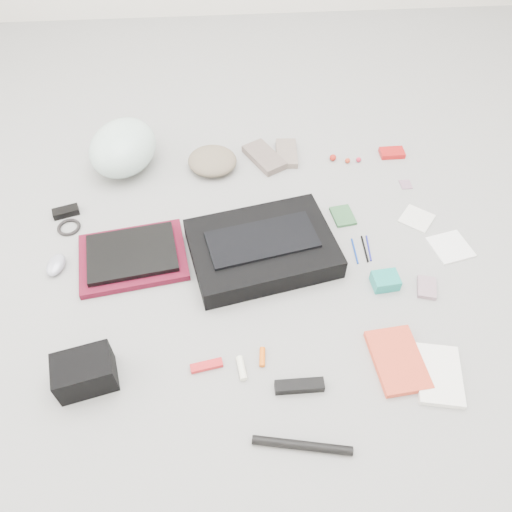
{
  "coord_description": "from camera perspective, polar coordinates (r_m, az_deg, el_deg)",
  "views": [
    {
      "loc": [
        -0.08,
        -1.14,
        1.43
      ],
      "look_at": [
        0.0,
        0.0,
        0.05
      ],
      "focal_mm": 35.0,
      "sensor_mm": 36.0,
      "label": 1
    }
  ],
  "objects": [
    {
      "name": "ground_plane",
      "position": [
        1.83,
        0.0,
        -1.0
      ],
      "size": [
        4.0,
        4.0,
        0.0
      ],
      "primitive_type": "plane",
      "color": "gray"
    },
    {
      "name": "messenger_bag",
      "position": [
        1.82,
        0.71,
        0.89
      ],
      "size": [
        0.58,
        0.46,
        0.09
      ],
      "primitive_type": "cube",
      "rotation": [
        0.0,
        0.0,
        0.21
      ],
      "color": "black",
      "rests_on": "ground_plane"
    },
    {
      "name": "bag_flap",
      "position": [
        1.79,
        0.73,
        1.89
      ],
      "size": [
        0.42,
        0.25,
        0.01
      ],
      "primitive_type": "cube",
      "rotation": [
        0.0,
        0.0,
        0.21
      ],
      "color": "black",
      "rests_on": "messenger_bag"
    },
    {
      "name": "laptop_sleeve",
      "position": [
        1.89,
        -13.87,
        -0.14
      ],
      "size": [
        0.42,
        0.34,
        0.03
      ],
      "primitive_type": "cube",
      "rotation": [
        0.0,
        0.0,
        0.16
      ],
      "color": "#5B0D20",
      "rests_on": "ground_plane"
    },
    {
      "name": "laptop",
      "position": [
        1.87,
        -14.01,
        0.33
      ],
      "size": [
        0.35,
        0.28,
        0.02
      ],
      "primitive_type": "cube",
      "rotation": [
        0.0,
        0.0,
        0.16
      ],
      "color": "black",
      "rests_on": "laptop_sleeve"
    },
    {
      "name": "bike_helmet",
      "position": [
        2.23,
        -14.96,
        11.89
      ],
      "size": [
        0.36,
        0.4,
        0.2
      ],
      "primitive_type": "ellipsoid",
      "rotation": [
        0.0,
        0.0,
        -0.34
      ],
      "color": "silver",
      "rests_on": "ground_plane"
    },
    {
      "name": "beanie",
      "position": [
        2.2,
        -5.01,
        10.79
      ],
      "size": [
        0.27,
        0.26,
        0.07
      ],
      "primitive_type": "ellipsoid",
      "rotation": [
        0.0,
        0.0,
        -0.36
      ],
      "color": "#766753",
      "rests_on": "ground_plane"
    },
    {
      "name": "mitten_left",
      "position": [
        2.24,
        0.95,
        11.22
      ],
      "size": [
        0.19,
        0.23,
        0.03
      ],
      "primitive_type": "cube",
      "rotation": [
        0.0,
        0.0,
        0.51
      ],
      "color": "#6E5F57",
      "rests_on": "ground_plane"
    },
    {
      "name": "mitten_right",
      "position": [
        2.27,
        3.51,
        11.63
      ],
      "size": [
        0.1,
        0.19,
        0.03
      ],
      "primitive_type": "cube",
      "rotation": [
        0.0,
        0.0,
        -0.06
      ],
      "color": "gray",
      "rests_on": "ground_plane"
    },
    {
      "name": "power_brick",
      "position": [
        2.13,
        -20.9,
        4.75
      ],
      "size": [
        0.11,
        0.07,
        0.03
      ],
      "primitive_type": "cube",
      "rotation": [
        0.0,
        0.0,
        0.29
      ],
      "color": "black",
      "rests_on": "ground_plane"
    },
    {
      "name": "cable_coil",
      "position": [
        2.08,
        -20.6,
        3.1
      ],
      "size": [
        0.11,
        0.11,
        0.01
      ],
      "primitive_type": "torus",
      "rotation": [
        0.0,
        0.0,
        0.34
      ],
      "color": "black",
      "rests_on": "ground_plane"
    },
    {
      "name": "mouse",
      "position": [
        1.94,
        -21.9,
        -0.94
      ],
      "size": [
        0.08,
        0.11,
        0.04
      ],
      "primitive_type": "ellipsoid",
      "rotation": [
        0.0,
        0.0,
        -0.19
      ],
      "color": "#9FA1B4",
      "rests_on": "ground_plane"
    },
    {
      "name": "camera_bag",
      "position": [
        1.62,
        -18.98,
        -12.47
      ],
      "size": [
        0.2,
        0.16,
        0.11
      ],
      "primitive_type": "cube",
      "rotation": [
        0.0,
        0.0,
        0.23
      ],
      "color": "black",
      "rests_on": "ground_plane"
    },
    {
      "name": "multitool",
      "position": [
        1.61,
        -5.67,
        -12.36
      ],
      "size": [
        0.11,
        0.05,
        0.02
      ],
      "primitive_type": "cube",
      "rotation": [
        0.0,
        0.0,
        0.18
      ],
      "color": "#B5171B",
      "rests_on": "ground_plane"
    },
    {
      "name": "toiletry_tube_white",
      "position": [
        1.59,
        -1.66,
        -12.69
      ],
      "size": [
        0.03,
        0.08,
        0.02
      ],
      "primitive_type": "cylinder",
      "rotation": [
        1.57,
        0.0,
        0.14
      ],
      "color": "white",
      "rests_on": "ground_plane"
    },
    {
      "name": "toiletry_tube_orange",
      "position": [
        1.61,
        0.72,
        -11.47
      ],
      "size": [
        0.02,
        0.07,
        0.02
      ],
      "primitive_type": "cylinder",
      "rotation": [
        1.57,
        0.0,
        -0.1
      ],
      "color": "orange",
      "rests_on": "ground_plane"
    },
    {
      "name": "u_lock",
      "position": [
        1.57,
        4.98,
        -14.58
      ],
      "size": [
        0.15,
        0.04,
        0.03
      ],
      "primitive_type": "cube",
      "rotation": [
        0.0,
        0.0,
        0.0
      ],
      "color": "black",
      "rests_on": "ground_plane"
    },
    {
      "name": "bike_pump",
      "position": [
        1.5,
        5.29,
        -20.75
      ],
      "size": [
        0.28,
        0.08,
        0.03
      ],
      "primitive_type": "cylinder",
      "rotation": [
        0.0,
        1.57,
        -0.19
      ],
      "color": "black",
      "rests_on": "ground_plane"
    },
    {
      "name": "book_red",
      "position": [
        1.66,
        15.87,
        -11.37
      ],
      "size": [
        0.17,
        0.24,
        0.02
      ],
      "primitive_type": "cube",
      "rotation": [
        0.0,
        0.0,
        0.1
      ],
      "color": "#EF492D",
      "rests_on": "ground_plane"
    },
    {
      "name": "book_white",
      "position": [
        1.68,
        20.17,
        -12.63
      ],
      "size": [
        0.17,
        0.22,
        0.02
      ],
      "primitive_type": "cube",
      "rotation": [
        0.0,
        0.0,
        -0.2
      ],
      "color": "white",
      "rests_on": "ground_plane"
    },
    {
      "name": "notepad",
      "position": [
        2.02,
        9.9,
        4.54
      ],
      "size": [
        0.1,
        0.12,
        0.01
      ],
      "primitive_type": "cube",
      "rotation": [
        0.0,
        0.0,
        0.15
      ],
      "color": "#2D5A34",
      "rests_on": "ground_plane"
    },
    {
      "name": "pen_blue",
      "position": [
        1.9,
        11.22,
        0.57
      ],
      "size": [
        0.01,
        0.12,
        0.01
      ],
      "primitive_type": "cylinder",
      "rotation": [
        1.57,
        0.0,
        -0.01
      ],
      "color": "navy",
      "rests_on": "ground_plane"
    },
    {
      "name": "pen_black",
      "position": [
        1.92,
        12.32,
        0.81
      ],
      "size": [
        0.01,
        0.13,
        0.01
      ],
      "primitive_type": "cylinder",
      "rotation": [
        1.57,
        0.0,
        -0.02
      ],
      "color": "black",
      "rests_on": "ground_plane"
    },
    {
      "name": "pen_navy",
      "position": [
        1.92,
        12.75,
        0.89
      ],
      "size": [
        0.02,
        0.12,
        0.01
      ],
      "primitive_type": "cylinder",
      "rotation": [
        1.57,
        0.0,
        -0.07
      ],
      "color": "navy",
      "rests_on": "ground_plane"
    },
    {
      "name": "accordion_wallet",
      "position": [
        1.81,
        14.56,
        -2.76
      ],
      "size": [
        0.1,
        0.08,
        0.05
      ],
      "primitive_type": "cube",
      "rotation": [
        0.0,
        0.0,
        0.1
      ],
      "color": "teal",
      "rests_on": "ground_plane"
    },
    {
      "name": "card_deck",
      "position": [
        1.86,
        18.93,
        -3.42
      ],
      "size": [
        0.09,
        0.11,
        0.02
      ],
      "primitive_type": "cube",
      "rotation": [
        0.0,
        0.0,
        -0.27
      ],
      "color": "gray",
      "rests_on": "ground_plane"
    },
    {
      "name": "napkin_top",
      "position": [
        2.08,
        17.89,
        4.09
      ],
      "size": [
        0.16,
        0.16,
        0.01
      ],
      "primitive_type": "cube",
      "rotation": [
        0.0,
        0.0,
        0.89
      ],
      "color": "silver",
      "rests_on": "ground_plane"
    },
    {
      "name": "napkin_bottom",
      "position": [
        2.02,
        21.33,
        0.96
      ],
      "size": [
        0.17,
        0.17,
        0.01
      ],
      "primitive_type": "cube",
      "rotation": [
        0.0,
        0.0,
        0.23
      ],
      "color": "white",
      "rests_on": "ground_plane"
    },
    {
      "name": "lollipop_a",
      "position": [
        2.27,
        8.78,
        11.06
      ],
      "size": [
        0.03,
        0.03,
        0.03
      ],
      "primitive_type": "sphere",
      "rotation": [
        0.0,
        0.0,
        0.11
      ],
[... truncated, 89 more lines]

